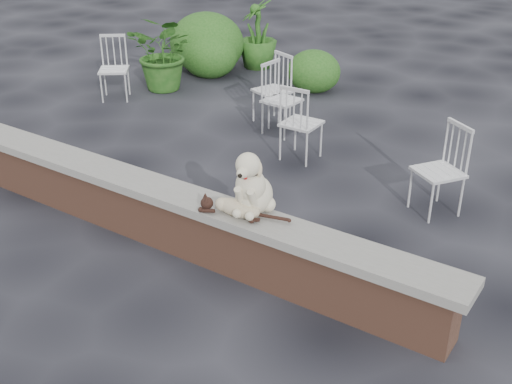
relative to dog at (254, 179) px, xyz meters
The scene contains 13 objects.
ground 1.48m from the dog, behind, with size 60.00×60.00×0.00m, color black.
brick_wall 1.34m from the dog, behind, with size 6.00×0.30×0.50m, color brown.
capstone 1.23m from the dog, behind, with size 6.20×0.40×0.08m, color slate.
dog is the anchor object (origin of this frame).
cat 0.27m from the dog, 118.07° to the right, with size 0.94×0.22×0.16m, color tan, non-canonical shape.
chair_a 5.08m from the dog, 148.53° to the left, with size 0.56×0.56×0.94m, color white, non-canonical shape.
chair_d 2.15m from the dog, 63.19° to the left, with size 0.56×0.56×0.94m, color white, non-canonical shape.
chair_c 2.48m from the dog, 110.73° to the left, with size 0.56×0.56×0.94m, color white, non-canonical shape.
chair_e 3.25m from the dog, 117.56° to the left, with size 0.56×0.56×0.94m, color white, non-canonical shape.
chair_b 3.64m from the dog, 120.18° to the left, with size 0.56×0.56×0.94m, color white, non-canonical shape.
potted_plant_a 5.26m from the dog, 139.28° to the left, with size 1.07×0.93×1.19m, color #1B5016.
potted_plant_b 6.32m from the dog, 123.43° to the left, with size 0.67×0.67×1.19m, color #1B5016.
shrubbery 5.94m from the dog, 129.00° to the left, with size 3.16×1.30×1.04m.
Camera 1 is at (3.83, -3.82, 3.19)m, focal length 44.80 mm.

